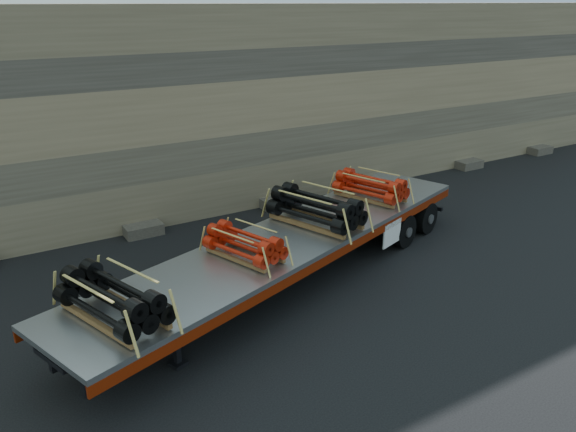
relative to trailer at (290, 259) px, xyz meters
name	(u,v)px	position (x,y,z in m)	size (l,w,h in m)	color
ground	(299,269)	(0.63, 0.54, -0.67)	(120.00, 120.00, 0.00)	black
rock_wall	(202,109)	(0.63, 7.04, 2.83)	(44.00, 3.00, 7.00)	#7A6B54
trailer	(290,259)	(0.00, 0.00, 0.00)	(13.43, 2.58, 1.34)	#9FA1A6
bundle_front	(113,300)	(-5.01, -1.72, 1.09)	(1.17, 2.35, 0.83)	black
bundle_midfront	(245,244)	(-1.61, -0.55, 1.01)	(0.96, 1.92, 0.68)	#AF1C09
bundle_midrear	(316,209)	(1.03, 0.35, 1.12)	(1.26, 2.53, 0.90)	black
bundle_rear	(370,187)	(3.64, 1.25, 1.05)	(1.07, 2.14, 0.76)	#AF1C09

